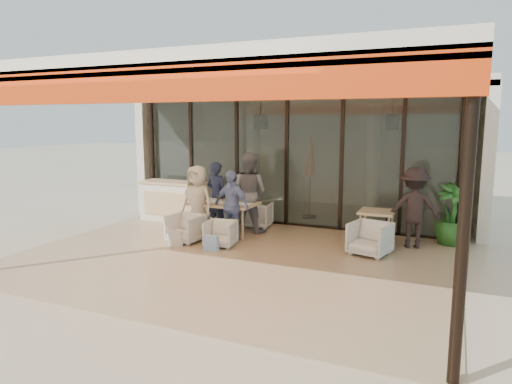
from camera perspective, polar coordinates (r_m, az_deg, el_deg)
ground at (r=8.75m, az=-3.00°, el=-8.26°), size 70.00×70.00×0.00m
terrace_floor at (r=8.75m, az=-3.00°, el=-8.23°), size 8.00×6.00×0.01m
terrace_structure at (r=8.15m, az=-4.05°, el=13.59°), size 8.00×6.00×3.40m
glass_storefront at (r=11.17m, az=3.87°, el=3.85°), size 8.08×0.10×3.20m
interior_block at (r=13.33m, az=7.34°, el=7.33°), size 9.05×3.62×3.52m
host_counter at (r=11.93m, az=-10.02°, el=-1.12°), size 1.85×0.65×1.04m
dining_table at (r=10.40m, az=-4.08°, el=-1.62°), size 1.50×0.90×0.93m
chair_far_left at (r=11.47m, az=-3.69°, el=-2.31°), size 0.86×0.83×0.71m
chair_far_right at (r=11.11m, az=0.16°, el=-2.73°), size 0.73×0.69×0.68m
chair_near_left at (r=9.86m, az=-8.78°, el=-4.35°), size 0.73×0.69×0.68m
chair_near_right at (r=9.45m, az=-4.45°, el=-5.07°), size 0.66×0.63×0.61m
diner_navy at (r=10.95m, az=-4.91°, el=-0.43°), size 0.66×0.51×1.62m
diner_grey at (r=10.56m, az=-0.92°, el=-0.08°), size 0.96×0.78×1.86m
diner_cream at (r=10.18m, az=-7.33°, el=-1.20°), size 0.85×0.62×1.61m
diner_periwinkle at (r=9.79m, az=-3.11°, el=-1.75°), size 0.97×0.58×1.55m
tote_bag_cream at (r=9.58m, az=-10.04°, el=-5.82°), size 0.30×0.10×0.34m
tote_bag_blue at (r=9.15m, az=-5.63°, el=-6.42°), size 0.30×0.10×0.34m
side_table at (r=9.75m, az=14.86°, el=-2.90°), size 0.70×0.70×0.74m
side_chair at (r=9.09m, az=14.05°, el=-5.50°), size 0.84×0.81×0.73m
standing_woman at (r=9.75m, az=19.13°, el=-1.93°), size 1.19×0.85×1.66m
potted_palm at (r=10.31m, az=23.35°, el=-2.62°), size 0.96×0.96×1.30m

